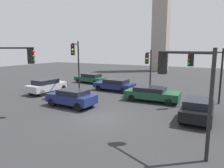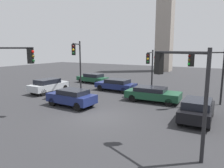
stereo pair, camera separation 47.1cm
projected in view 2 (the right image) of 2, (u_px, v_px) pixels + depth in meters
The scene contains 13 objects.
ground_plane at pixel (97, 116), 14.51m from camera, with size 88.14×88.14×0.00m, color #2D2D30.
traffic_light_0 at pixel (179, 79), 9.11m from camera, with size 2.62×1.31×4.72m.
traffic_light_1 at pixel (77, 56), 21.27m from camera, with size 2.36×3.90×5.50m.
traffic_light_2 at pixel (9, 64), 14.63m from camera, with size 3.98×1.19×5.03m.
traffic_light_3 at pixel (207, 66), 16.42m from camera, with size 2.48×2.82×4.71m.
traffic_light_4 at pixel (150, 63), 21.30m from camera, with size 0.75×3.19×4.55m.
car_0 at pixel (116, 84), 23.23m from camera, with size 4.58×2.18×1.32m.
car_1 at pixel (152, 94), 18.56m from camera, with size 4.81×2.21×1.29m.
car_2 at pixel (93, 78), 28.59m from camera, with size 4.51×2.21×1.30m.
car_4 at pixel (72, 97), 16.98m from camera, with size 4.13×2.02×1.42m.
car_5 at pixel (49, 85), 22.24m from camera, with size 2.05×4.43×1.50m.
car_6 at pixel (197, 109), 13.56m from camera, with size 1.91×4.15×1.45m.
skyline_tower at pixel (165, 16), 42.21m from camera, with size 3.07×3.07×22.48m, color gray.
Camera 2 is at (7.76, -11.61, 4.68)m, focal length 33.27 mm.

